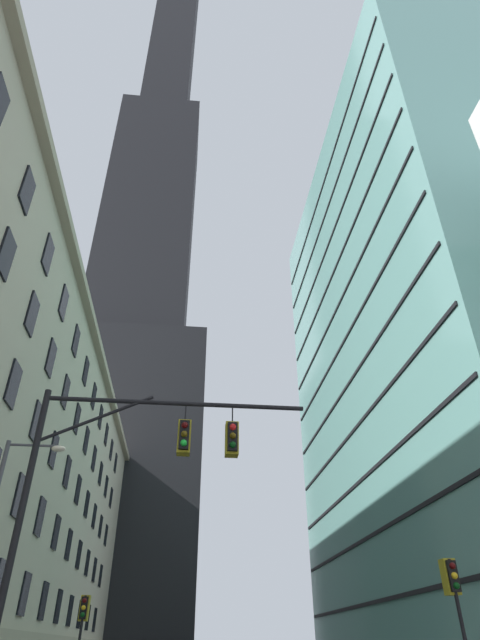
% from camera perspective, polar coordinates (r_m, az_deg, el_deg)
% --- Properties ---
extents(dark_skyscraper, '(26.96, 26.96, 226.67)m').
position_cam_1_polar(dark_skyscraper, '(110.16, -10.72, 4.87)').
color(dark_skyscraper, black).
rests_on(dark_skyscraper, ground).
extents(glass_office_midrise, '(15.62, 36.83, 48.92)m').
position_cam_1_polar(glass_office_midrise, '(48.96, 20.11, -2.53)').
color(glass_office_midrise, slate).
rests_on(glass_office_midrise, ground).
extents(traffic_signal_mast, '(8.22, 0.63, 7.93)m').
position_cam_1_polar(traffic_signal_mast, '(15.82, -11.09, -15.74)').
color(traffic_signal_mast, black).
rests_on(traffic_signal_mast, sidewalk_left).
extents(traffic_light_near_right, '(0.40, 0.63, 3.63)m').
position_cam_1_polar(traffic_light_near_right, '(19.33, 22.65, -25.56)').
color(traffic_light_near_right, black).
rests_on(traffic_light_near_right, sidewalk_right).
extents(traffic_light_far_left, '(0.40, 0.63, 3.28)m').
position_cam_1_polar(traffic_light_far_left, '(27.73, -17.07, -28.74)').
color(traffic_light_far_left, black).
rests_on(traffic_light_far_left, sidewalk_left).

